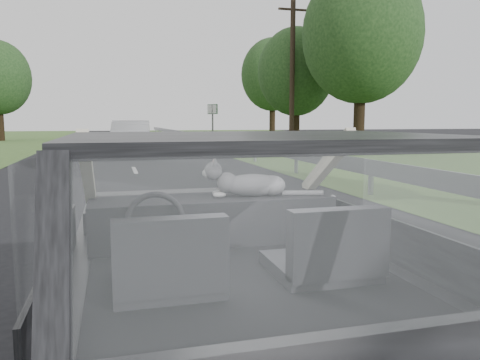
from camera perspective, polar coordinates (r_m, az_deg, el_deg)
subject_car at (r=2.58m, az=-0.44°, el=-10.31°), size 1.80×4.00×1.45m
dashboard at (r=3.14m, az=-3.37°, el=-4.79°), size 1.58×0.45×0.30m
driver_seat at (r=2.19m, az=-8.74°, el=-9.38°), size 0.50×0.72×0.42m
passenger_seat at (r=2.41m, az=10.68°, el=-7.88°), size 0.50×0.72×0.42m
steering_wheel at (r=2.78m, az=-10.23°, el=-4.99°), size 0.36×0.36×0.04m
cat at (r=3.13m, az=1.52°, el=-0.45°), size 0.60×0.25×0.26m
guardrail at (r=13.36m, az=6.43°, el=3.25°), size 0.05×90.00×0.32m
other_car at (r=21.23m, az=-13.13°, el=5.06°), size 2.19×4.73×1.51m
highway_sign at (r=29.16m, az=-3.36°, el=6.75°), size 0.50×0.95×2.50m
utility_pole at (r=24.70m, az=6.39°, el=12.84°), size 0.32×0.32×7.84m
tree_1 at (r=23.38m, az=14.52°, el=13.73°), size 7.34×7.34×8.46m
tree_2 at (r=27.01m, az=6.81°, el=10.91°), size 5.28×5.28×6.49m
tree_3 at (r=44.03m, az=3.99°, el=11.00°), size 5.98×5.98×8.77m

